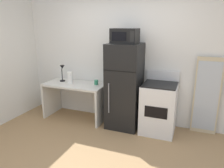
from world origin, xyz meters
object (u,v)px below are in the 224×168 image
object	(u,v)px
coffee_mug	(96,82)
leaning_mirror	(207,96)
desk	(76,94)
paper_towel_roll	(70,78)
refrigerator	(124,86)
microwave	(125,36)
oven_range	(159,108)
desk_lamp	(62,70)

from	to	relation	value
coffee_mug	leaning_mirror	world-z (taller)	leaning_mirror
desk	coffee_mug	world-z (taller)	coffee_mug
paper_towel_roll	refrigerator	world-z (taller)	refrigerator
microwave	paper_towel_roll	bearing A→B (deg)	-179.95
refrigerator	leaning_mirror	xyz separation A→B (m)	(1.44, 0.26, -0.10)
desk	oven_range	bearing A→B (deg)	0.49
desk_lamp	paper_towel_roll	xyz separation A→B (m)	(0.23, -0.07, -0.12)
desk	paper_towel_roll	distance (m)	0.36
coffee_mug	paper_towel_roll	xyz separation A→B (m)	(-0.55, -0.11, 0.07)
desk	leaning_mirror	world-z (taller)	leaning_mirror
desk_lamp	leaning_mirror	distance (m)	2.87
paper_towel_roll	leaning_mirror	world-z (taller)	leaning_mirror
desk	leaning_mirror	bearing A→B (deg)	6.13
desk	coffee_mug	bearing A→B (deg)	12.66
coffee_mug	desk_lamp	bearing A→B (deg)	-177.33
desk_lamp	coffee_mug	distance (m)	0.80
refrigerator	microwave	bearing A→B (deg)	-89.67
desk	desk_lamp	bearing A→B (deg)	169.43
desk	microwave	distance (m)	1.61
paper_towel_roll	desk	bearing A→B (deg)	4.92
paper_towel_roll	microwave	distance (m)	1.46
oven_range	paper_towel_roll	bearing A→B (deg)	-179.25
coffee_mug	paper_towel_roll	size ratio (longest dim) A/B	0.40
paper_towel_roll	oven_range	world-z (taller)	oven_range
desk_lamp	paper_towel_roll	bearing A→B (deg)	-17.68
desk	refrigerator	world-z (taller)	refrigerator
oven_range	leaning_mirror	distance (m)	0.86
desk	microwave	world-z (taller)	microwave
coffee_mug	oven_range	size ratio (longest dim) A/B	0.09
oven_range	leaning_mirror	size ratio (longest dim) A/B	0.79
coffee_mug	oven_range	world-z (taller)	oven_range
desk_lamp	coffee_mug	xyz separation A→B (m)	(0.77, 0.04, -0.19)
coffee_mug	desk	bearing A→B (deg)	-167.34
desk	refrigerator	bearing A→B (deg)	0.68
desk_lamp	oven_range	distance (m)	2.13
leaning_mirror	desk	bearing A→B (deg)	-173.87
oven_range	microwave	bearing A→B (deg)	-177.99
coffee_mug	microwave	world-z (taller)	microwave
refrigerator	desk	bearing A→B (deg)	-179.32
coffee_mug	leaning_mirror	xyz separation A→B (m)	(2.07, 0.17, -0.10)
refrigerator	oven_range	world-z (taller)	refrigerator
microwave	oven_range	bearing A→B (deg)	2.01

